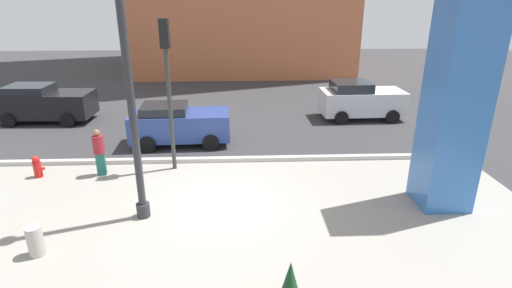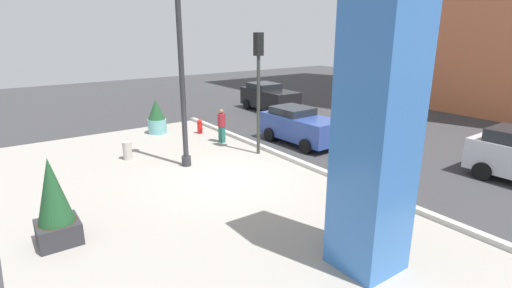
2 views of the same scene
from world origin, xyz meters
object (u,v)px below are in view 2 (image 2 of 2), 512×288
object	(u,v)px
lamp_post	(182,79)
art_pillar_blue	(377,134)
traffic_light_corner	(259,75)
car_far_lane	(269,97)
concrete_bollard	(127,151)
potted_plant_curbside	(157,117)
pedestrian_crossing	(222,124)
potted_plant_near_left	(54,204)
fire_hydrant	(200,127)
car_curb_east	(300,126)

from	to	relation	value
lamp_post	art_pillar_blue	size ratio (longest dim) A/B	1.12
traffic_light_corner	car_far_lane	world-z (taller)	traffic_light_corner
concrete_bollard	traffic_light_corner	size ratio (longest dim) A/B	0.15
potted_plant_curbside	concrete_bollard	bearing A→B (deg)	-38.17
concrete_bollard	car_far_lane	size ratio (longest dim) A/B	0.17
pedestrian_crossing	potted_plant_near_left	bearing A→B (deg)	-55.89
fire_hydrant	concrete_bollard	size ratio (longest dim) A/B	1.00
traffic_light_corner	lamp_post	bearing A→B (deg)	-96.67
lamp_post	concrete_bollard	size ratio (longest dim) A/B	9.26
potted_plant_curbside	pedestrian_crossing	xyz separation A→B (m)	(3.40, 1.83, 0.06)
lamp_post	potted_plant_curbside	distance (m)	6.04
art_pillar_blue	potted_plant_near_left	distance (m)	7.76
potted_plant_near_left	fire_hydrant	size ratio (longest dim) A/B	3.00
potted_plant_near_left	art_pillar_blue	bearing A→B (deg)	47.38
art_pillar_blue	potted_plant_curbside	world-z (taller)	art_pillar_blue
potted_plant_near_left	pedestrian_crossing	world-z (taller)	potted_plant_near_left
art_pillar_blue	car_far_lane	world-z (taller)	art_pillar_blue
traffic_light_corner	pedestrian_crossing	bearing A→B (deg)	-170.01
concrete_bollard	car_far_lane	distance (m)	11.56
potted_plant_curbside	concrete_bollard	world-z (taller)	potted_plant_curbside
lamp_post	potted_plant_curbside	bearing A→B (deg)	169.92
potted_plant_near_left	car_curb_east	xyz separation A→B (m)	(-3.12, 10.78, -0.20)
fire_hydrant	art_pillar_blue	bearing A→B (deg)	-10.39
car_curb_east	lamp_post	bearing A→B (deg)	-92.28
potted_plant_curbside	potted_plant_near_left	size ratio (longest dim) A/B	0.78
fire_hydrant	car_far_lane	distance (m)	6.83
car_far_lane	potted_plant_near_left	bearing A→B (deg)	-54.97
fire_hydrant	potted_plant_curbside	bearing A→B (deg)	-127.51
art_pillar_blue	car_far_lane	bearing A→B (deg)	150.08
potted_plant_curbside	car_far_lane	world-z (taller)	potted_plant_curbside
traffic_light_corner	pedestrian_crossing	distance (m)	3.44
traffic_light_corner	pedestrian_crossing	size ratio (longest dim) A/B	3.13
potted_plant_curbside	traffic_light_corner	size ratio (longest dim) A/B	0.35
car_far_lane	car_curb_east	xyz separation A→B (m)	(6.78, -3.35, -0.05)
concrete_bollard	traffic_light_corner	world-z (taller)	traffic_light_corner
fire_hydrant	car_curb_east	size ratio (longest dim) A/B	0.19
lamp_post	traffic_light_corner	world-z (taller)	lamp_post
potted_plant_near_left	pedestrian_crossing	bearing A→B (deg)	124.11
concrete_bollard	traffic_light_corner	bearing A→B (deg)	62.91
potted_plant_curbside	concrete_bollard	xyz separation A→B (m)	(3.29, -2.59, -0.46)
art_pillar_blue	car_curb_east	xyz separation A→B (m)	(-8.19, 5.27, -2.25)
art_pillar_blue	fire_hydrant	distance (m)	12.97
potted_plant_curbside	car_curb_east	xyz separation A→B (m)	(5.61, 4.72, 0.01)
potted_plant_near_left	traffic_light_corner	xyz separation A→B (m)	(-2.98, 8.30, 2.30)
fire_hydrant	pedestrian_crossing	xyz separation A→B (m)	(2.06, 0.09, 0.52)
potted_plant_near_left	car_curb_east	world-z (taller)	potted_plant_near_left
potted_plant_curbside	car_far_lane	xyz separation A→B (m)	(-1.16, 8.07, 0.06)
concrete_bollard	car_curb_east	xyz separation A→B (m)	(2.32, 7.31, 0.47)
concrete_bollard	traffic_light_corner	xyz separation A→B (m)	(2.47, 4.84, 2.98)
car_far_lane	lamp_post	bearing A→B (deg)	-54.04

